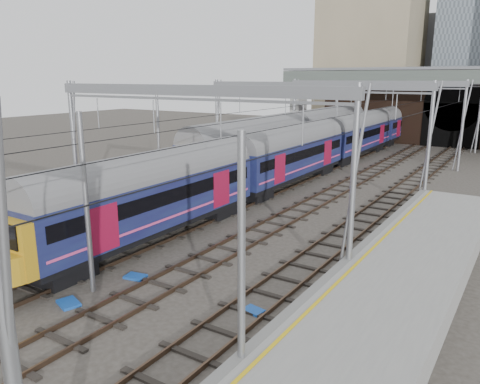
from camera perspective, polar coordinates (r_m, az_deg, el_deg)
The scene contains 11 objects.
ground at distance 18.62m, azimuth -22.26°, elevation -13.36°, with size 160.00×160.00×0.00m, color #38332D.
tracks at distance 29.07m, azimuth 2.46°, elevation -2.48°, with size 14.40×80.00×0.22m.
overhead_line at distance 33.70m, azimuth 8.26°, elevation 10.95°, with size 16.80×80.00×8.00m.
retaining_wall at distance 62.46m, azimuth 21.30°, elevation 9.39°, with size 28.00×2.75×9.00m.
overbridge at distance 56.88m, azimuth 18.89°, elevation 12.20°, with size 28.00×3.00×9.25m.
city_skyline at distance 80.89m, azimuth 25.98°, elevation 18.86°, with size 37.50×27.50×60.00m.
train_main at distance 43.30m, azimuth 10.77°, elevation 5.95°, with size 2.68×61.91×4.65m.
train_second at distance 45.94m, azimuth 6.67°, elevation 6.71°, with size 2.90×33.59×4.96m.
equip_cover_a at distance 20.39m, azimuth -12.63°, elevation -10.03°, with size 0.85×0.60×0.10m, color #174BAD.
equip_cover_b at distance 18.88m, azimuth -20.17°, elevation -12.60°, with size 0.92×0.65×0.11m, color #174BAD.
equip_cover_c at distance 17.31m, azimuth 1.65°, elevation -14.24°, with size 0.74×0.52×0.09m, color #174BAD.
Camera 1 is at (14.02, -9.12, 8.19)m, focal length 35.00 mm.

